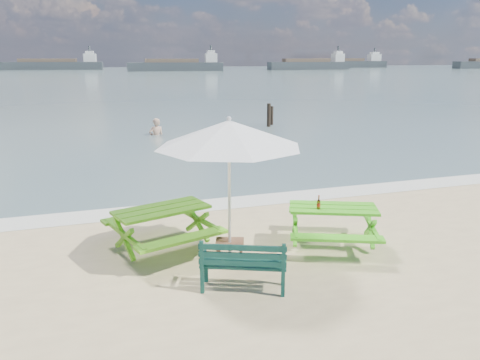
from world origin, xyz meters
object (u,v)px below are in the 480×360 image
object	(u,v)px
park_bench	(243,274)
beer_bottle	(319,205)
picnic_table_right	(332,227)
patio_umbrella	(229,134)
swimmer	(157,139)
side_table	(230,250)
picnic_table_left	(162,230)

from	to	relation	value
park_bench	beer_bottle	xyz separation A→B (m)	(1.79, 1.08, 0.59)
picnic_table_right	patio_umbrella	world-z (taller)	patio_umbrella
park_bench	beer_bottle	world-z (taller)	beer_bottle
beer_bottle	swimmer	bearing A→B (deg)	94.01
beer_bottle	side_table	bearing A→B (deg)	179.64
patio_umbrella	swimmer	distance (m)	14.12
swimmer	side_table	bearing A→B (deg)	-92.88
picnic_table_left	picnic_table_right	size ratio (longest dim) A/B	1.01
park_bench	swimmer	size ratio (longest dim) A/B	0.72
patio_umbrella	swimmer	size ratio (longest dim) A/B	1.67
picnic_table_right	park_bench	size ratio (longest dim) A/B	1.66
picnic_table_left	side_table	world-z (taller)	picnic_table_left
picnic_table_right	patio_umbrella	xyz separation A→B (m)	(-2.00, -0.02, 1.84)
beer_bottle	park_bench	bearing A→B (deg)	-148.94
picnic_table_left	park_bench	distance (m)	2.10
side_table	beer_bottle	size ratio (longest dim) A/B	2.46
park_bench	swimmer	distance (m)	15.02
side_table	swimmer	xyz separation A→B (m)	(0.70, 13.90, -0.34)
park_bench	swimmer	xyz separation A→B (m)	(0.81, 14.99, -0.42)
side_table	swimmer	bearing A→B (deg)	87.12
park_bench	patio_umbrella	xyz separation A→B (m)	(0.11, 1.09, 1.96)
picnic_table_left	swimmer	distance (m)	13.24
patio_umbrella	beer_bottle	xyz separation A→B (m)	(1.68, -0.01, -1.37)
picnic_table_right	swimmer	world-z (taller)	swimmer
picnic_table_left	beer_bottle	size ratio (longest dim) A/B	8.90
side_table	patio_umbrella	distance (m)	2.04
picnic_table_right	swimmer	bearing A→B (deg)	95.33
patio_umbrella	park_bench	bearing A→B (deg)	-95.78
picnic_table_right	side_table	world-z (taller)	picnic_table_right
patio_umbrella	picnic_table_left	bearing A→B (deg)	142.73
picnic_table_left	picnic_table_right	xyz separation A→B (m)	(3.03, -0.77, -0.02)
picnic_table_left	park_bench	world-z (taller)	picnic_table_left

